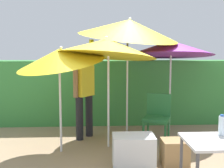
% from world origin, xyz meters
% --- Properties ---
extents(ground_plane, '(24.00, 24.00, 0.00)m').
position_xyz_m(ground_plane, '(0.00, 0.00, 0.00)').
color(ground_plane, '#9E8466').
extents(hedge_row, '(8.00, 0.70, 1.44)m').
position_xyz_m(hedge_row, '(0.00, 1.93, 0.72)').
color(hedge_row, '#38843D').
rests_on(hedge_row, ground_plane).
extents(umbrella_rainbow, '(1.75, 1.76, 1.97)m').
position_xyz_m(umbrella_rainbow, '(1.23, 1.20, 1.72)').
color(umbrella_rainbow, silver).
rests_on(umbrella_rainbow, ground_plane).
extents(umbrella_orange, '(1.46, 1.43, 1.90)m').
position_xyz_m(umbrella_orange, '(-0.84, 0.06, 1.57)').
color(umbrella_orange, silver).
rests_on(umbrella_orange, ground_plane).
extents(umbrella_yellow, '(1.70, 1.69, 2.02)m').
position_xyz_m(umbrella_yellow, '(-0.08, 0.28, 1.72)').
color(umbrella_yellow, silver).
rests_on(umbrella_yellow, ground_plane).
extents(umbrella_navy, '(1.99, 1.97, 2.49)m').
position_xyz_m(umbrella_navy, '(0.36, 1.00, 2.09)').
color(umbrella_navy, silver).
rests_on(umbrella_navy, ground_plane).
extents(person_vendor, '(0.41, 0.49, 1.88)m').
position_xyz_m(person_vendor, '(-0.50, 0.79, 0.93)').
color(person_vendor, black).
rests_on(person_vendor, ground_plane).
extents(chair_plastic, '(0.57, 0.57, 0.89)m').
position_xyz_m(chair_plastic, '(0.82, 0.41, 0.51)').
color(chair_plastic, '#236633').
rests_on(chair_plastic, ground_plane).
extents(cooler_box, '(0.60, 0.40, 0.47)m').
position_xyz_m(cooler_box, '(0.26, -0.60, 0.23)').
color(cooler_box, silver).
rests_on(cooler_box, ground_plane).
extents(crate_cardboard, '(0.37, 0.33, 0.39)m').
position_xyz_m(crate_cardboard, '(0.87, -0.59, 0.19)').
color(crate_cardboard, '#9E7A4C').
rests_on(crate_cardboard, ground_plane).
extents(folding_table, '(0.80, 0.60, 0.72)m').
position_xyz_m(folding_table, '(1.09, -1.59, 0.63)').
color(folding_table, '#4C4C51').
rests_on(folding_table, ground_plane).
extents(bottle_water, '(0.07, 0.07, 0.24)m').
position_xyz_m(bottle_water, '(1.15, -1.43, 0.83)').
color(bottle_water, silver).
rests_on(bottle_water, folding_table).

